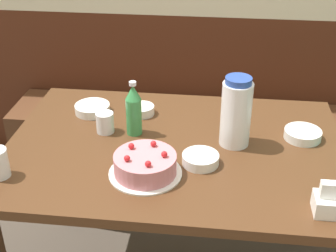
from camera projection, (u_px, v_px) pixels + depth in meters
name	position (u px, v px, depth m)	size (l,w,h in m)	color
bench_seat	(190.00, 146.00, 2.65)	(1.97, 0.38, 0.43)	#56331E
dining_table	(175.00, 168.00, 1.72)	(1.21, 0.84, 0.73)	#4C2D19
birthday_cake	(145.00, 165.00, 1.51)	(0.24, 0.24, 0.09)	white
water_pitcher	(236.00, 112.00, 1.63)	(0.11, 0.11, 0.26)	white
soju_bottle	(134.00, 109.00, 1.71)	(0.06, 0.06, 0.21)	#388E4C
napkin_holder	(334.00, 202.00, 1.34)	(0.11, 0.08, 0.11)	white
bowl_soup_white	(142.00, 110.00, 1.88)	(0.10, 0.10, 0.04)	white
bowl_rice_small	(92.00, 109.00, 1.89)	(0.14, 0.14, 0.03)	white
bowl_side_dish	(200.00, 159.00, 1.57)	(0.12, 0.12, 0.03)	white
bowl_sauce_shallow	(303.00, 134.00, 1.71)	(0.13, 0.13, 0.03)	white
glass_tumbler_short	(105.00, 122.00, 1.74)	(0.07, 0.07, 0.08)	silver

